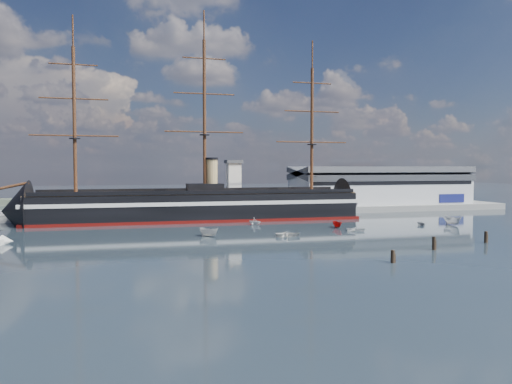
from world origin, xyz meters
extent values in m
plane|color=black|center=(0.00, 40.00, 0.00)|extent=(600.00, 600.00, 0.00)
cube|color=slate|center=(10.00, 76.00, 0.00)|extent=(180.00, 18.00, 2.00)
cube|color=#B7BABC|center=(58.00, 80.00, 7.00)|extent=(62.00, 20.00, 10.00)
cube|color=#3F4247|center=(58.00, 80.00, 12.60)|extent=(63.00, 21.00, 2.00)
cube|color=silver|center=(3.00, 73.00, 9.00)|extent=(4.00, 4.00, 14.00)
cube|color=#3F4247|center=(3.00, 73.00, 16.50)|extent=(5.00, 5.00, 1.00)
cube|color=black|center=(-10.32, 60.00, 4.00)|extent=(88.48, 18.92, 7.00)
cube|color=silver|center=(-10.32, 60.00, 5.20)|extent=(90.49, 19.22, 1.00)
cube|color=#520A07|center=(-10.32, 60.00, 0.35)|extent=(90.49, 19.18, 0.90)
cone|color=black|center=(-56.82, 60.00, 3.70)|extent=(14.51, 16.14, 15.68)
cone|color=black|center=(36.18, 60.00, 3.70)|extent=(11.52, 16.04, 15.68)
cube|color=brown|center=(-10.32, 60.00, 7.60)|extent=(88.44, 17.64, 0.40)
cube|color=black|center=(-8.32, 60.00, 9.00)|extent=(10.19, 6.33, 2.50)
cylinder|color=tan|center=(-6.32, 60.00, 12.50)|extent=(3.20, 3.20, 9.00)
cylinder|color=#381E0F|center=(-42.32, 60.00, 26.80)|extent=(0.90, 0.90, 38.00)
cylinder|color=#381E0F|center=(-8.32, 60.00, 28.80)|extent=(0.90, 0.90, 42.00)
cylinder|color=#381E0F|center=(23.68, 60.00, 25.80)|extent=(0.90, 0.90, 36.00)
imported|color=silver|center=(-13.25, 27.28, 0.00)|extent=(5.98, 5.18, 2.34)
imported|color=silver|center=(3.07, 22.48, 0.00)|extent=(1.68, 3.48, 1.57)
imported|color=#A30D0B|center=(19.83, 33.80, 0.00)|extent=(5.07, 2.14, 1.98)
imported|color=silver|center=(2.01, 45.20, 0.00)|extent=(6.05, 5.61, 2.12)
imported|color=white|center=(21.32, 26.97, 0.00)|extent=(2.10, 2.87, 1.25)
imported|color=silver|center=(50.72, 31.05, 0.00)|extent=(7.14, 2.73, 2.84)
imported|color=gray|center=(42.48, 32.49, 0.00)|extent=(4.37, 2.77, 1.48)
cylinder|color=black|center=(8.88, -9.52, 0.00)|extent=(0.64, 0.64, 2.71)
cylinder|color=black|center=(22.38, -0.94, 0.00)|extent=(0.64, 0.64, 3.12)
cylinder|color=black|center=(37.49, 3.69, 0.00)|extent=(0.64, 0.64, 2.97)
camera|label=1|loc=(-32.48, -77.52, 14.92)|focal=35.00mm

